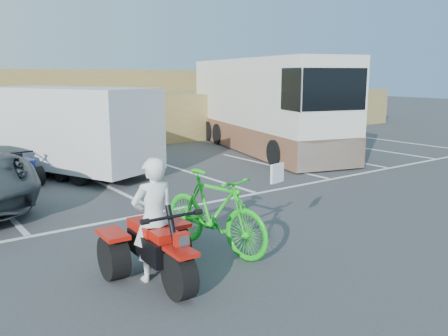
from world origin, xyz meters
TOP-DOWN VIEW (x-y plane):
  - ground at (0.00, 0.00)m, footprint 100.00×100.00m
  - parking_stripes at (0.87, 4.07)m, footprint 28.00×5.16m
  - grass_embankment at (0.00, 15.48)m, footprint 40.00×8.50m
  - red_trike_atv at (-1.69, -0.68)m, footprint 1.36×1.78m
  - rider at (-1.68, -0.53)m, footprint 0.67×0.45m
  - green_dirt_bike at (-0.36, -0.13)m, footprint 1.08×2.32m
  - cargo_trailer at (-0.21, 7.46)m, footprint 4.06×5.81m
  - rv_motorhome at (7.39, 7.65)m, footprint 4.76×9.75m
  - quad_atv_blue at (-1.92, 6.95)m, footprint 1.26×1.59m
  - quad_atv_green at (-0.54, 7.12)m, footprint 1.31×1.54m

SIDE VIEW (x-z plane):
  - ground at x=0.00m, z-range 0.00..0.00m
  - red_trike_atv at x=-1.69m, z-range -0.56..0.56m
  - quad_atv_blue at x=-1.92m, z-range -0.48..0.48m
  - quad_atv_green at x=-0.54m, z-range -0.43..0.43m
  - parking_stripes at x=0.87m, z-range 0.00..0.01m
  - green_dirt_bike at x=-0.36m, z-range 0.00..1.35m
  - rider at x=-1.68m, z-range 0.00..1.78m
  - cargo_trailer at x=-0.21m, z-range 0.10..2.62m
  - grass_embankment at x=0.00m, z-range -0.13..2.97m
  - rv_motorhome at x=7.39m, z-range -0.22..3.18m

